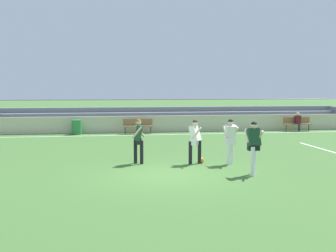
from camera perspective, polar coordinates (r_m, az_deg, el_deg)
ground_plane at (r=13.24m, az=-0.29°, el=-6.81°), size 160.00×160.00×0.00m
field_line_sideline at (r=24.23m, az=-4.08°, el=-1.26°), size 44.00×0.12×0.01m
field_line_penalty_mark at (r=19.93m, az=20.79°, el=-3.04°), size 0.12×4.40×0.01m
sideline_wall at (r=25.68m, az=-4.35°, el=0.26°), size 48.00×0.16×1.03m
bleacher_stand at (r=28.25m, az=1.01°, el=1.34°), size 24.16×2.48×1.98m
bench_centre_sideline at (r=24.97m, az=-4.22°, el=0.19°), size 1.80×0.40×0.90m
bench_far_left at (r=27.72m, az=17.58°, el=0.46°), size 1.80×0.40×0.90m
trash_bin at (r=25.11m, az=-12.61°, el=-0.15°), size 0.59×0.59×0.87m
spectator_seated at (r=27.60m, az=17.69°, el=0.76°), size 0.36×0.42×1.21m
player_white_dropping_back at (r=15.02m, az=8.71°, el=-1.60°), size 0.45×0.57×1.66m
player_white_overlapping at (r=14.99m, az=3.80°, el=-1.66°), size 0.53×0.72×1.63m
player_dark_on_ball at (r=15.03m, az=-4.15°, el=-1.57°), size 0.51×0.47×1.65m
player_dark_pressing_high at (r=13.31m, az=11.87°, el=-2.35°), size 0.44×0.63×1.73m
soccer_ball at (r=15.27m, az=4.62°, el=-4.78°), size 0.22×0.22×0.22m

